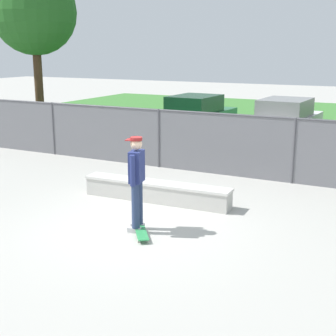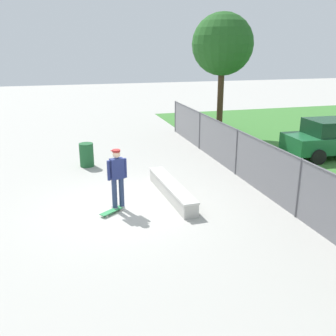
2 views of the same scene
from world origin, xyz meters
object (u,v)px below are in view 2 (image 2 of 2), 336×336
tree_near_left (223,45)px  trash_bin (87,155)px  skateboarder (117,177)px  car_green (333,138)px  concrete_ledge (171,190)px  skateboard (112,211)px

tree_near_left → trash_bin: bearing=-63.5°
skateboarder → car_green: size_ratio=0.43×
car_green → trash_bin: car_green is taller
skateboarder → tree_near_left: tree_near_left is taller
tree_near_left → car_green: tree_near_left is taller
concrete_ledge → car_green: 8.47m
concrete_ledge → car_green: bearing=107.7°
concrete_ledge → skateboarder: bearing=-72.9°
tree_near_left → concrete_ledge: bearing=-32.6°
skateboard → car_green: bearing=108.3°
skateboard → car_green: (-3.33, 10.07, 0.77)m
trash_bin → skateboard: bearing=4.0°
car_green → tree_near_left: bearing=-148.9°
concrete_ledge → tree_near_left: (-7.72, 4.93, 4.46)m
concrete_ledge → skateboard: 2.17m
car_green → trash_bin: (-1.51, -10.41, -0.37)m
tree_near_left → car_green: (5.16, 3.12, -3.86)m
skateboarder → concrete_ledge: bearing=107.1°
concrete_ledge → car_green: size_ratio=0.83×
concrete_ledge → skateboard: concrete_ledge is taller
skateboard → car_green: car_green is taller
concrete_ledge → tree_near_left: size_ratio=0.57×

